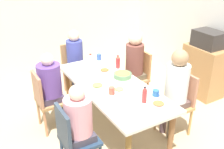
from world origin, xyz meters
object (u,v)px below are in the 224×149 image
object	(u,v)px
person_1	(51,84)
side_cabinet	(203,71)
person_3	(80,122)
cup_2	(156,93)
chair_0	(74,66)
chair_2	(179,100)
dining_table	(112,90)
cup_3	(99,57)
microwave	(209,39)
chair_3	(73,137)
cup_1	(112,91)
chair_4	(138,74)
plate_1	(119,90)
bowl_0	(123,75)
person_4	(134,62)
person_2	(176,86)
bottle_1	(118,62)
bottle_0	(144,95)
person_0	(75,57)
plate_0	(159,104)
bottle_2	(91,62)
cup_0	(127,111)
plate_3	(97,86)
plate_2	(105,71)
chair_1	(46,98)

from	to	relation	value
person_1	side_cabinet	xyz separation A→B (m)	(0.37, 2.66, -0.26)
person_3	cup_2	size ratio (longest dim) A/B	9.59
chair_0	chair_2	xyz separation A→B (m)	(1.87, 0.79, 0.00)
dining_table	cup_2	distance (m)	0.64
cup_3	microwave	bearing A→B (deg)	66.19
chair_3	cup_1	size ratio (longest dim) A/B	8.01
chair_4	microwave	world-z (taller)	microwave
plate_1	bowl_0	size ratio (longest dim) A/B	0.83
person_4	microwave	xyz separation A→B (m)	(0.37, 1.26, 0.29)
person_2	microwave	xyz separation A→B (m)	(-0.62, 1.25, 0.28)
bowl_0	bottle_1	world-z (taller)	bottle_1
cup_1	bottle_0	distance (m)	0.44
person_0	bowl_0	bearing A→B (deg)	11.88
person_1	cup_2	xyz separation A→B (m)	(1.04, 1.02, 0.08)
chair_4	plate_0	bearing A→B (deg)	-25.39
person_4	bottle_0	world-z (taller)	person_4
bottle_0	cup_3	bearing A→B (deg)	173.96
bottle_2	cup_3	bearing A→B (deg)	132.65
chair_4	cup_2	size ratio (longest dim) A/B	7.55
person_2	bottle_2	bearing A→B (deg)	-147.37
person_3	cup_3	bearing A→B (deg)	145.03
cup_1	bowl_0	bearing A→B (deg)	132.27
plate_1	cup_3	world-z (taller)	cup_3
bowl_0	cup_0	distance (m)	0.94
chair_0	cup_2	bearing A→B (deg)	9.49
bowl_0	bottle_1	distance (m)	0.34
dining_table	cup_3	distance (m)	0.92
chair_3	cup_3	world-z (taller)	chair_3
chair_0	chair_3	distance (m)	2.03
person_2	plate_3	xyz separation A→B (m)	(-0.54, -0.90, -0.00)
chair_3	cup_2	distance (m)	1.14
chair_2	plate_1	world-z (taller)	chair_2
plate_2	bottle_2	size ratio (longest dim) A/B	0.99
cup_1	person_3	bearing A→B (deg)	-64.32
chair_2	person_2	distance (m)	0.27
person_0	cup_1	size ratio (longest dim) A/B	10.58
chair_1	plate_0	distance (m)	1.60
chair_2	chair_3	bearing A→B (deg)	-90.00
chair_4	plate_3	size ratio (longest dim) A/B	3.54
person_2	chair_3	size ratio (longest dim) A/B	1.41
person_1	cup_3	bearing A→B (deg)	111.51
bottle_1	dining_table	bearing A→B (deg)	-39.35
plate_2	bottle_2	bearing A→B (deg)	-147.09
person_3	bottle_2	bearing A→B (deg)	148.49
person_2	bowl_0	world-z (taller)	person_2
chair_3	person_4	distance (m)	1.81
plate_0	bottle_1	bearing A→B (deg)	172.79
plate_1	bottle_2	bearing A→B (deg)	-179.60
plate_3	cup_1	size ratio (longest dim) A/B	2.26
person_0	plate_1	world-z (taller)	person_0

